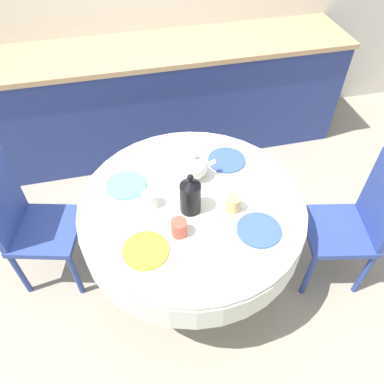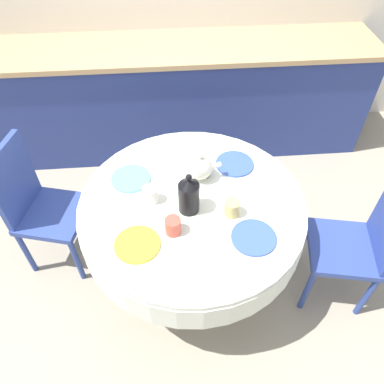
{
  "view_description": "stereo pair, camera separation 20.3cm",
  "coord_description": "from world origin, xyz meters",
  "px_view_note": "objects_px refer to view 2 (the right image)",
  "views": [
    {
      "loc": [
        -0.32,
        -1.36,
        2.28
      ],
      "look_at": [
        0.0,
        0.0,
        0.81
      ],
      "focal_mm": 35.0,
      "sensor_mm": 36.0,
      "label": 1
    },
    {
      "loc": [
        -0.12,
        -1.39,
        2.28
      ],
      "look_at": [
        0.0,
        0.0,
        0.81
      ],
      "focal_mm": 35.0,
      "sensor_mm": 36.0,
      "label": 2
    }
  ],
  "objects_px": {
    "chair_right": "(38,204)",
    "coffee_carafe": "(189,195)",
    "chair_left": "(361,241)",
    "teapot": "(201,168)"
  },
  "relations": [
    {
      "from": "chair_right",
      "to": "coffee_carafe",
      "type": "xyz_separation_m",
      "value": [
        0.93,
        -0.3,
        0.32
      ]
    },
    {
      "from": "chair_left",
      "to": "teapot",
      "type": "xyz_separation_m",
      "value": [
        -0.9,
        0.38,
        0.29
      ]
    },
    {
      "from": "chair_right",
      "to": "coffee_carafe",
      "type": "distance_m",
      "value": 1.03
    },
    {
      "from": "chair_left",
      "to": "chair_right",
      "type": "bearing_deg",
      "value": 88.39
    },
    {
      "from": "teapot",
      "to": "chair_left",
      "type": "bearing_deg",
      "value": -23.14
    },
    {
      "from": "coffee_carafe",
      "to": "teapot",
      "type": "distance_m",
      "value": 0.25
    },
    {
      "from": "coffee_carafe",
      "to": "teapot",
      "type": "height_order",
      "value": "coffee_carafe"
    },
    {
      "from": "chair_left",
      "to": "coffee_carafe",
      "type": "xyz_separation_m",
      "value": [
        -0.99,
        0.15,
        0.32
      ]
    },
    {
      "from": "chair_left",
      "to": "coffee_carafe",
      "type": "distance_m",
      "value": 1.05
    },
    {
      "from": "chair_right",
      "to": "chair_left",
      "type": "bearing_deg",
      "value": 91.61
    }
  ]
}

